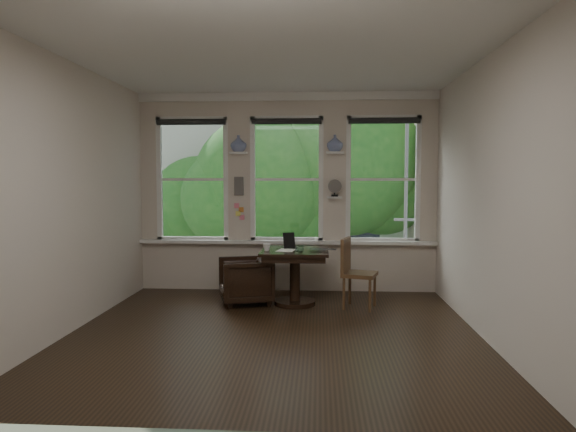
# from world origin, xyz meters

# --- Properties ---
(ground) EXTENTS (4.50, 4.50, 0.00)m
(ground) POSITION_xyz_m (0.00, 0.00, 0.00)
(ground) COLOR black
(ground) RESTS_ON ground
(ceiling) EXTENTS (4.50, 4.50, 0.00)m
(ceiling) POSITION_xyz_m (0.00, 0.00, 3.00)
(ceiling) COLOR silver
(ceiling) RESTS_ON ground
(wall_back) EXTENTS (4.50, 0.00, 4.50)m
(wall_back) POSITION_xyz_m (0.00, 2.25, 1.50)
(wall_back) COLOR beige
(wall_back) RESTS_ON ground
(wall_front) EXTENTS (4.50, 0.00, 4.50)m
(wall_front) POSITION_xyz_m (0.00, -2.25, 1.50)
(wall_front) COLOR beige
(wall_front) RESTS_ON ground
(wall_left) EXTENTS (0.00, 4.50, 4.50)m
(wall_left) POSITION_xyz_m (-2.25, 0.00, 1.50)
(wall_left) COLOR beige
(wall_left) RESTS_ON ground
(wall_right) EXTENTS (0.00, 4.50, 4.50)m
(wall_right) POSITION_xyz_m (2.25, 0.00, 1.50)
(wall_right) COLOR beige
(wall_right) RESTS_ON ground
(window_left) EXTENTS (1.10, 0.12, 1.90)m
(window_left) POSITION_xyz_m (-1.45, 2.25, 1.70)
(window_left) COLOR white
(window_left) RESTS_ON ground
(window_center) EXTENTS (1.10, 0.12, 1.90)m
(window_center) POSITION_xyz_m (0.00, 2.25, 1.70)
(window_center) COLOR white
(window_center) RESTS_ON ground
(window_right) EXTENTS (1.10, 0.12, 1.90)m
(window_right) POSITION_xyz_m (1.45, 2.25, 1.70)
(window_right) COLOR white
(window_right) RESTS_ON ground
(shelf_left) EXTENTS (0.26, 0.16, 0.03)m
(shelf_left) POSITION_xyz_m (-0.72, 2.15, 2.10)
(shelf_left) COLOR white
(shelf_left) RESTS_ON ground
(shelf_right) EXTENTS (0.26, 0.16, 0.03)m
(shelf_right) POSITION_xyz_m (0.72, 2.15, 2.10)
(shelf_right) COLOR white
(shelf_right) RESTS_ON ground
(intercom) EXTENTS (0.14, 0.06, 0.28)m
(intercom) POSITION_xyz_m (-0.72, 2.18, 1.60)
(intercom) COLOR #59544F
(intercom) RESTS_ON ground
(sticky_notes) EXTENTS (0.16, 0.01, 0.24)m
(sticky_notes) POSITION_xyz_m (-0.72, 2.19, 1.25)
(sticky_notes) COLOR pink
(sticky_notes) RESTS_ON ground
(desk_fan) EXTENTS (0.20, 0.20, 0.24)m
(desk_fan) POSITION_xyz_m (0.72, 2.13, 1.53)
(desk_fan) COLOR #59544F
(desk_fan) RESTS_ON ground
(vase_left) EXTENTS (0.24, 0.24, 0.25)m
(vase_left) POSITION_xyz_m (-0.72, 2.15, 2.24)
(vase_left) COLOR silver
(vase_left) RESTS_ON shelf_left
(vase_right) EXTENTS (0.24, 0.24, 0.25)m
(vase_right) POSITION_xyz_m (0.72, 2.15, 2.24)
(vase_right) COLOR silver
(vase_right) RESTS_ON shelf_right
(table) EXTENTS (0.90, 0.90, 0.75)m
(table) POSITION_xyz_m (0.17, 1.30, 0.38)
(table) COLOR black
(table) RESTS_ON ground
(armchair_left) EXTENTS (0.86, 0.85, 0.63)m
(armchair_left) POSITION_xyz_m (-0.51, 1.32, 0.32)
(armchair_left) COLOR black
(armchair_left) RESTS_ON ground
(cushion_red) EXTENTS (0.45, 0.45, 0.06)m
(cushion_red) POSITION_xyz_m (-0.51, 1.32, 0.45)
(cushion_red) COLOR maroon
(cushion_red) RESTS_ON armchair_left
(side_chair_right) EXTENTS (0.52, 0.52, 0.92)m
(side_chair_right) POSITION_xyz_m (1.03, 1.16, 0.46)
(side_chair_right) COLOR #4E381B
(side_chair_right) RESTS_ON ground
(laptop) EXTENTS (0.39, 0.28, 0.03)m
(laptop) POSITION_xyz_m (0.54, 1.15, 0.76)
(laptop) COLOR black
(laptop) RESTS_ON table
(mug) EXTENTS (0.11, 0.11, 0.10)m
(mug) POSITION_xyz_m (-0.20, 1.17, 0.80)
(mug) COLOR white
(mug) RESTS_ON table
(drinking_glass) EXTENTS (0.15, 0.15, 0.09)m
(drinking_glass) POSITION_xyz_m (0.25, 1.03, 0.80)
(drinking_glass) COLOR white
(drinking_glass) RESTS_ON table
(tablet) EXTENTS (0.18, 0.13, 0.22)m
(tablet) POSITION_xyz_m (0.08, 1.42, 0.86)
(tablet) COLOR black
(tablet) RESTS_ON table
(papers) EXTENTS (0.27, 0.34, 0.00)m
(papers) POSITION_xyz_m (0.06, 1.24, 0.75)
(papers) COLOR silver
(papers) RESTS_ON table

